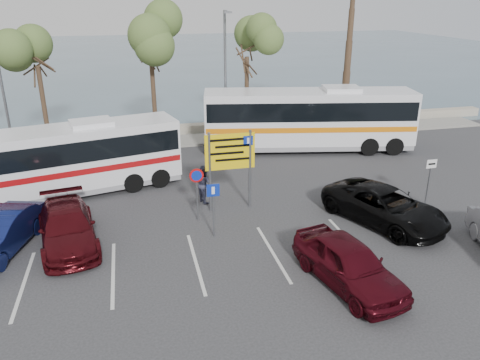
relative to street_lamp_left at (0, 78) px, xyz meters
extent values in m
plane|color=#2D2D30|center=(10.00, -13.52, -4.60)|extent=(120.00, 120.00, 0.00)
cube|color=gray|center=(10.00, 0.48, -4.52)|extent=(44.00, 2.40, 0.15)
cube|color=#A09580|center=(10.00, 2.48, -4.30)|extent=(48.00, 0.80, 0.60)
plane|color=#44616E|center=(10.00, 46.48, -4.59)|extent=(140.00, 140.00, 0.00)
cylinder|color=#382619|center=(2.00, 0.48, -1.93)|extent=(0.28, 0.28, 5.04)
cylinder|color=#382619|center=(8.50, 0.48, -1.65)|extent=(0.28, 0.28, 5.60)
cylinder|color=#382619|center=(14.50, 0.48, -1.86)|extent=(0.28, 0.28, 5.18)
cylinder|color=#382619|center=(21.50, 0.48, 0.55)|extent=(0.48, 0.48, 10.00)
cylinder|color=slate|center=(0.00, 0.08, -0.45)|extent=(0.16, 0.16, 8.00)
cylinder|color=slate|center=(13.00, 0.08, -0.45)|extent=(0.16, 0.16, 8.00)
cylinder|color=slate|center=(13.00, -0.37, 3.50)|extent=(0.12, 0.90, 0.12)
cube|color=slate|center=(13.00, -0.87, 3.45)|extent=(0.45, 0.25, 0.12)
cylinder|color=slate|center=(10.10, -10.32, -2.80)|extent=(0.12, 0.12, 3.60)
cylinder|color=slate|center=(11.90, -10.32, -2.80)|extent=(0.12, 0.12, 3.60)
cube|color=yellow|center=(11.00, -10.32, -1.90)|extent=(2.20, 0.06, 1.60)
cube|color=#0C2699|center=(11.80, -10.36, -1.45)|extent=(0.42, 0.01, 0.42)
cylinder|color=slate|center=(9.40, -11.12, -3.50)|extent=(0.07, 0.07, 2.20)
cylinder|color=#B20C0C|center=(9.40, -11.15, -2.55)|extent=(0.60, 0.03, 0.60)
cylinder|color=slate|center=(9.80, -12.72, -3.50)|extent=(0.07, 0.07, 2.20)
cube|color=#0C2699|center=(9.80, -12.74, -2.60)|extent=(0.50, 0.03, 0.50)
cylinder|color=slate|center=(19.80, -12.02, -3.50)|extent=(0.07, 0.07, 2.20)
cube|color=white|center=(19.80, -12.04, -2.60)|extent=(0.50, 0.03, 0.40)
cube|color=white|center=(3.50, -7.02, -2.70)|extent=(11.51, 4.96, 2.77)
cube|color=black|center=(3.50, -7.02, -2.21)|extent=(11.30, 4.94, 0.99)
cube|color=#970B0E|center=(3.50, -7.02, -3.14)|extent=(11.41, 4.96, 0.28)
cube|color=gray|center=(3.50, -7.02, -4.08)|extent=(11.40, 4.91, 0.52)
cube|color=white|center=(3.50, -7.02, -1.20)|extent=(2.18, 1.90, 0.23)
cube|color=white|center=(17.50, -3.02, -2.48)|extent=(12.85, 5.05, 3.09)
cube|color=black|center=(17.50, -3.02, -1.93)|extent=(12.61, 5.04, 1.10)
cube|color=orange|center=(17.50, -3.02, -2.98)|extent=(12.73, 5.05, 0.31)
cube|color=gray|center=(17.50, -3.02, -4.02)|extent=(12.72, 5.00, 0.58)
cube|color=white|center=(17.50, -3.02, -0.81)|extent=(2.38, 2.05, 0.25)
imported|color=#480C11|center=(4.24, -12.02, -3.88)|extent=(2.82, 5.23, 1.44)
imported|color=#480A13|center=(13.50, -17.02, -3.82)|extent=(2.80, 4.89, 1.57)
imported|color=black|center=(17.00, -13.17, -3.84)|extent=(4.42, 5.98, 1.51)
imported|color=#303249|center=(10.00, -9.27, -3.72)|extent=(0.91, 1.03, 1.76)
camera|label=1|loc=(6.93, -29.06, 4.38)|focal=35.00mm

